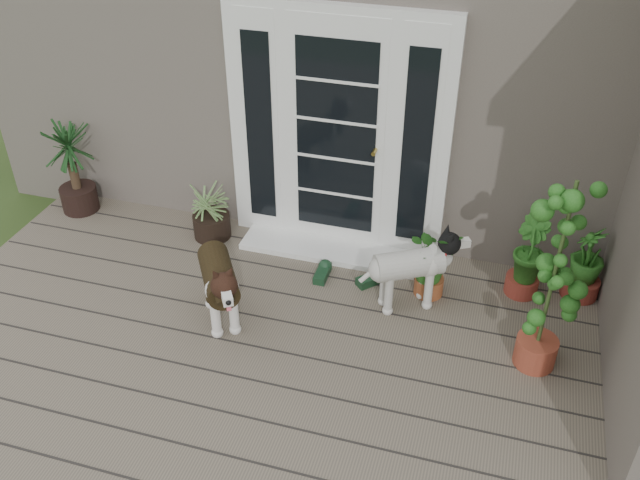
# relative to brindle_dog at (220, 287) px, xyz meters

# --- Properties ---
(deck) EXTENTS (6.20, 4.60, 0.12)m
(deck) POSITION_rel_brindle_dog_xyz_m (0.76, -0.88, -0.38)
(deck) COLOR #6B5B4C
(deck) RESTS_ON ground
(house_main) EXTENTS (7.40, 4.00, 3.10)m
(house_main) POSITION_rel_brindle_dog_xyz_m (0.76, 3.37, 1.11)
(house_main) COLOR #665E54
(house_main) RESTS_ON ground
(door_unit) EXTENTS (1.90, 0.14, 2.15)m
(door_unit) POSITION_rel_brindle_dog_xyz_m (0.56, 1.32, 0.75)
(door_unit) COLOR white
(door_unit) RESTS_ON deck
(door_step) EXTENTS (1.60, 0.40, 0.05)m
(door_step) POSITION_rel_brindle_dog_xyz_m (0.56, 1.12, -0.30)
(door_step) COLOR white
(door_step) RESTS_ON deck
(brindle_dog) EXTENTS (0.70, 0.84, 0.65)m
(brindle_dog) POSITION_rel_brindle_dog_xyz_m (0.00, 0.00, 0.00)
(brindle_dog) COLOR #312411
(brindle_dog) RESTS_ON deck
(white_dog) EXTENTS (0.78, 0.63, 0.60)m
(white_dog) POSITION_rel_brindle_dog_xyz_m (1.35, 0.58, -0.02)
(white_dog) COLOR white
(white_dog) RESTS_ON deck
(spider_plant) EXTENTS (0.61, 0.61, 0.61)m
(spider_plant) POSITION_rel_brindle_dog_xyz_m (-0.55, 1.06, -0.02)
(spider_plant) COLOR #94A968
(spider_plant) RESTS_ON deck
(yucca) EXTENTS (0.75, 0.75, 0.96)m
(yucca) POSITION_rel_brindle_dog_xyz_m (-1.99, 1.12, 0.16)
(yucca) COLOR #113319
(yucca) RESTS_ON deck
(herb_a) EXTENTS (0.60, 0.60, 0.55)m
(herb_a) POSITION_rel_brindle_dog_xyz_m (1.51, 0.79, -0.05)
(herb_a) COLOR #195217
(herb_a) RESTS_ON deck
(herb_b) EXTENTS (0.45, 0.45, 0.53)m
(herb_b) POSITION_rel_brindle_dog_xyz_m (2.24, 1.02, -0.06)
(herb_b) COLOR #18551B
(herb_b) RESTS_ON deck
(herb_c) EXTENTS (0.40, 0.40, 0.51)m
(herb_c) POSITION_rel_brindle_dog_xyz_m (2.71, 1.12, -0.07)
(herb_c) COLOR #1D5A19
(herb_c) RESTS_ON deck
(sapling) EXTENTS (0.59, 0.59, 1.59)m
(sapling) POSITION_rel_brindle_dog_xyz_m (2.38, 0.20, 0.47)
(sapling) COLOR #2A611B
(sapling) RESTS_ON deck
(clog_left) EXTENTS (0.14, 0.30, 0.09)m
(clog_left) POSITION_rel_brindle_dog_xyz_m (0.60, 0.75, -0.28)
(clog_left) COLOR #14331C
(clog_left) RESTS_ON deck
(clog_right) EXTENTS (0.32, 0.32, 0.09)m
(clog_right) POSITION_rel_brindle_dog_xyz_m (1.03, 0.79, -0.28)
(clog_right) COLOR black
(clog_right) RESTS_ON deck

